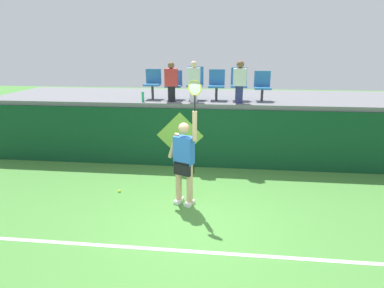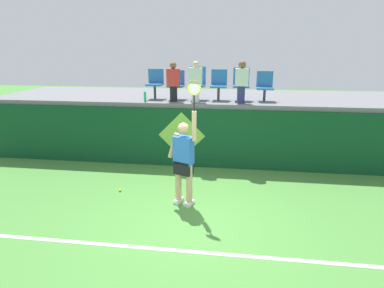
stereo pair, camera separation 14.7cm
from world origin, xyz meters
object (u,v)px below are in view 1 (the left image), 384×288
object	(u,v)px
tennis_player	(184,160)
stadium_chair_3	(217,83)
stadium_chair_5	(262,85)
stadium_chair_4	(239,83)
stadium_chair_1	(174,83)
stadium_chair_0	(153,82)
spectator_1	(240,81)
tennis_ball	(119,191)
spectator_2	(194,81)
stadium_chair_2	(195,82)
spectator_0	(171,81)
water_bottle	(143,97)

from	to	relation	value
tennis_player	stadium_chair_3	world-z (taller)	tennis_player
stadium_chair_5	stadium_chair_4	bearing A→B (deg)	179.66
tennis_player	stadium_chair_1	distance (m)	3.24
stadium_chair_0	spectator_1	size ratio (longest dim) A/B	0.76
stadium_chair_4	stadium_chair_5	size ratio (longest dim) A/B	1.11
stadium_chair_4	tennis_player	bearing A→B (deg)	-111.14
tennis_player	stadium_chair_3	size ratio (longest dim) A/B	3.09
tennis_ball	spectator_2	bearing A→B (deg)	55.35
stadium_chair_3	spectator_2	distance (m)	0.74
stadium_chair_1	stadium_chair_3	distance (m)	1.20
tennis_player	stadium_chair_5	size ratio (longest dim) A/B	3.22
stadium_chair_5	tennis_ball	bearing A→B (deg)	-142.36
stadium_chair_2	spectator_0	xyz separation A→B (m)	(-0.60, -0.42, 0.05)
stadium_chair_4	spectator_0	size ratio (longest dim) A/B	0.85
tennis_ball	spectator_0	xyz separation A→B (m)	(0.87, 2.14, 2.24)
stadium_chair_4	stadium_chair_5	bearing A→B (deg)	-0.34
tennis_ball	stadium_chair_5	world-z (taller)	stadium_chair_5
tennis_ball	stadium_chair_0	size ratio (longest dim) A/B	0.08
stadium_chair_1	stadium_chair_4	xyz separation A→B (m)	(1.81, 0.01, 0.04)
spectator_1	stadium_chair_4	bearing A→B (deg)	90.00
tennis_player	spectator_1	size ratio (longest dim) A/B	2.35
stadium_chair_3	stadium_chair_5	size ratio (longest dim) A/B	1.04
tennis_ball	stadium_chair_4	size ratio (longest dim) A/B	0.07
tennis_ball	spectator_1	world-z (taller)	spectator_1
stadium_chair_1	stadium_chair_3	xyz separation A→B (m)	(1.20, 0.00, 0.01)
stadium_chair_1	stadium_chair_4	bearing A→B (deg)	0.23
spectator_2	stadium_chair_2	bearing A→B (deg)	90.00
water_bottle	stadium_chair_1	world-z (taller)	stadium_chair_1
stadium_chair_3	spectator_2	xyz separation A→B (m)	(-0.60, -0.43, 0.10)
stadium_chair_2	stadium_chair_5	xyz separation A→B (m)	(1.85, -0.00, -0.06)
tennis_player	stadium_chair_3	xyz separation A→B (m)	(0.53, 2.94, 1.20)
spectator_2	tennis_ball	bearing A→B (deg)	-124.65
stadium_chair_3	spectator_1	world-z (taller)	spectator_1
tennis_player	stadium_chair_0	bearing A→B (deg)	113.53
tennis_player	stadium_chair_4	bearing A→B (deg)	68.86
tennis_ball	stadium_chair_5	distance (m)	4.70
stadium_chair_2	stadium_chair_3	size ratio (longest dim) A/B	1.09
stadium_chair_4	stadium_chair_0	bearing A→B (deg)	-179.81
stadium_chair_0	stadium_chair_5	distance (m)	3.06
tennis_ball	stadium_chair_3	bearing A→B (deg)	51.04
spectator_2	stadium_chair_0	bearing A→B (deg)	160.58
stadium_chair_3	stadium_chair_0	bearing A→B (deg)	-179.89
stadium_chair_5	spectator_2	world-z (taller)	spectator_2
stadium_chair_0	spectator_0	distance (m)	0.74
stadium_chair_0	spectator_1	world-z (taller)	spectator_1
stadium_chair_1	stadium_chair_2	xyz separation A→B (m)	(0.60, 0.01, 0.05)
stadium_chair_3	stadium_chair_4	bearing A→B (deg)	0.41
water_bottle	spectator_2	bearing A→B (deg)	5.09
spectator_0	spectator_2	bearing A→B (deg)	-1.32
stadium_chair_1	spectator_1	bearing A→B (deg)	-14.31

